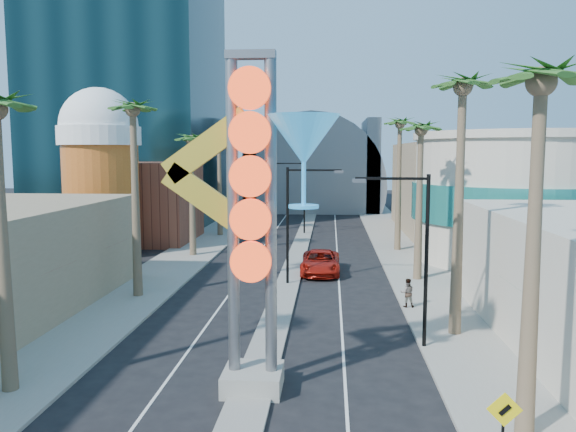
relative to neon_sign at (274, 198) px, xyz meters
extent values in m
plane|color=black|center=(-0.82, -2.96, -7.31)|extent=(240.00, 240.00, 0.00)
cube|color=gray|center=(-10.32, 32.04, -7.23)|extent=(5.00, 100.00, 0.15)
cube|color=gray|center=(8.68, 32.04, -7.23)|extent=(5.00, 100.00, 0.15)
cube|color=gray|center=(-0.82, 35.04, -7.23)|extent=(1.60, 84.00, 0.15)
cube|color=black|center=(-22.82, 49.04, 17.69)|extent=(20.00, 20.00, 50.00)
cube|color=brown|center=(-16.82, 35.04, -3.31)|extent=(10.00, 10.00, 8.00)
cube|color=#907B5D|center=(15.18, 45.04, -2.31)|extent=(10.00, 20.00, 10.00)
cylinder|color=#B04517|center=(-17.82, 27.04, -2.31)|extent=(6.40, 6.40, 10.00)
cylinder|color=white|center=(-17.82, 27.04, 3.09)|extent=(7.00, 7.00, 1.60)
sphere|color=white|center=(-17.82, 27.04, 3.89)|extent=(6.60, 6.60, 6.60)
cylinder|color=beige|center=(17.18, 27.04, -2.31)|extent=(16.00, 16.00, 10.00)
cylinder|color=teal|center=(17.18, 27.04, -2.31)|extent=(16.60, 16.60, 3.00)
cylinder|color=beige|center=(17.18, 27.04, 2.99)|extent=(16.60, 16.60, 0.60)
cylinder|color=slate|center=(-0.82, 69.04, -3.31)|extent=(22.00, 16.00, 22.00)
cube|color=slate|center=(-9.82, 69.04, -0.31)|extent=(2.00, 16.00, 14.00)
cube|color=slate|center=(8.18, 69.04, -0.31)|extent=(2.00, 16.00, 14.00)
cube|color=gray|center=(-0.82, 0.04, -6.91)|extent=(2.20, 2.20, 0.80)
cylinder|color=slate|center=(-1.52, 0.04, -0.81)|extent=(0.44, 0.44, 12.00)
cylinder|color=slate|center=(-0.12, 0.04, -0.81)|extent=(0.44, 0.44, 12.00)
cube|color=slate|center=(-0.82, 0.04, 5.09)|extent=(1.80, 0.50, 0.30)
cylinder|color=red|center=(-0.82, -0.31, 3.89)|extent=(1.50, 0.25, 1.50)
cylinder|color=red|center=(-0.82, -0.31, 2.34)|extent=(1.50, 0.25, 1.50)
cylinder|color=red|center=(-0.82, -0.31, 0.79)|extent=(1.50, 0.25, 1.50)
cylinder|color=red|center=(-0.82, -0.31, -0.76)|extent=(1.50, 0.25, 1.50)
cylinder|color=red|center=(-0.82, -0.31, -2.31)|extent=(1.50, 0.25, 1.50)
cube|color=yellow|center=(-2.42, 0.04, 1.89)|extent=(3.47, 0.25, 2.80)
cube|color=yellow|center=(-2.42, 0.04, -0.11)|extent=(3.47, 0.25, 2.80)
cone|color=#2385C6|center=(1.08, 0.04, 2.09)|extent=(2.60, 2.60, 1.80)
cylinder|color=#2385C6|center=(1.08, 0.04, 0.49)|extent=(0.16, 0.16, 1.60)
cylinder|color=#2385C6|center=(1.08, 0.04, -0.31)|extent=(1.10, 1.10, 0.12)
cube|color=yellow|center=(6.58, -6.02, -4.96)|extent=(0.92, 0.04, 0.92)
cylinder|color=black|center=(-0.82, 17.04, -3.31)|extent=(0.18, 0.18, 8.00)
cube|color=black|center=(0.98, 17.04, 0.49)|extent=(3.60, 0.12, 0.12)
cube|color=slate|center=(2.58, 17.04, 0.39)|extent=(0.60, 0.25, 0.18)
cylinder|color=black|center=(-0.82, 41.04, -3.31)|extent=(0.18, 0.18, 8.00)
cube|color=black|center=(-2.62, 41.04, 0.49)|extent=(3.60, 0.12, 0.12)
cube|color=slate|center=(-4.22, 41.04, 0.39)|extent=(0.60, 0.25, 0.18)
cylinder|color=black|center=(6.38, 5.04, -3.31)|extent=(0.18, 0.18, 8.00)
cube|color=black|center=(4.76, 5.04, 0.49)|extent=(3.24, 0.12, 0.12)
cube|color=slate|center=(3.32, 5.04, 0.39)|extent=(0.60, 0.25, 0.18)
cylinder|color=brown|center=(-9.82, -0.96, -2.06)|extent=(0.40, 0.40, 10.50)
cylinder|color=brown|center=(-9.82, 13.04, -1.56)|extent=(0.40, 0.40, 11.50)
sphere|color=#184A1C|center=(-9.82, 13.04, 4.19)|extent=(2.40, 2.40, 2.40)
cylinder|color=brown|center=(-9.82, 27.04, -2.31)|extent=(0.40, 0.40, 10.00)
sphere|color=#184A1C|center=(-9.82, 27.04, 2.69)|extent=(2.40, 2.40, 2.40)
cylinder|color=brown|center=(-9.82, 39.04, -2.31)|extent=(0.40, 0.40, 10.00)
sphere|color=#184A1C|center=(-9.82, 39.04, 2.69)|extent=(2.40, 2.40, 2.40)
cylinder|color=brown|center=(8.18, -2.96, -1.81)|extent=(0.40, 0.40, 11.00)
sphere|color=#184A1C|center=(8.18, -2.96, 3.69)|extent=(2.40, 2.40, 2.40)
cylinder|color=brown|center=(8.18, 7.04, -1.31)|extent=(0.40, 0.40, 12.00)
sphere|color=#184A1C|center=(8.18, 7.04, 4.69)|extent=(2.40, 2.40, 2.40)
cylinder|color=brown|center=(8.18, 19.04, -2.06)|extent=(0.40, 0.40, 10.50)
sphere|color=#184A1C|center=(8.18, 19.04, 3.19)|extent=(2.40, 2.40, 2.40)
cylinder|color=brown|center=(8.18, 31.04, -1.56)|extent=(0.40, 0.40, 11.50)
sphere|color=#184A1C|center=(8.18, 31.04, 4.19)|extent=(2.40, 2.40, 2.40)
imported|color=#AE180D|center=(1.34, 20.91, -6.46)|extent=(2.84, 6.12, 1.70)
imported|color=gray|center=(10.59, 10.14, -6.19)|extent=(0.76, 0.56, 1.93)
imported|color=gray|center=(6.48, 11.60, -6.33)|extent=(0.81, 0.64, 1.65)
camera|label=1|loc=(2.06, -20.21, 1.62)|focal=35.00mm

